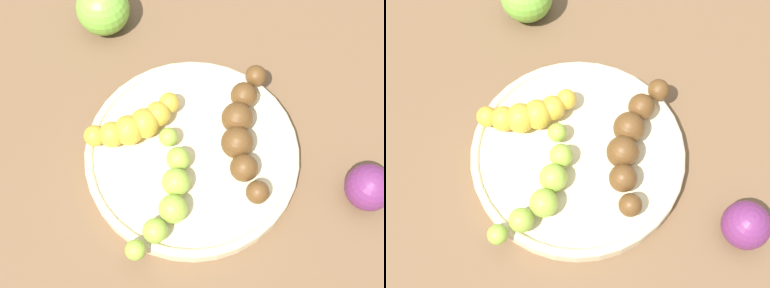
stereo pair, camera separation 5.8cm
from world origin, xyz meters
TOP-DOWN VIEW (x-y plane):
  - ground_plane at (0.00, 0.00)m, footprint 2.40×2.40m
  - fruit_bowl at (0.00, 0.00)m, footprint 0.24×0.24m
  - banana_overripe at (0.05, 0.04)m, footprint 0.08×0.16m
  - banana_spotted at (-0.07, 0.00)m, footprint 0.09×0.09m
  - banana_green at (-0.00, -0.06)m, footprint 0.06×0.15m
  - apple_green at (-0.18, 0.14)m, footprint 0.07×0.07m
  - plum_purple at (0.20, 0.03)m, footprint 0.05×0.05m

SIDE VIEW (x-z plane):
  - ground_plane at x=0.00m, z-range 0.00..0.00m
  - fruit_bowl at x=0.00m, z-range 0.00..0.02m
  - plum_purple at x=0.20m, z-range 0.00..0.05m
  - apple_green at x=-0.18m, z-range 0.00..0.07m
  - banana_green at x=0.00m, z-range 0.02..0.05m
  - banana_spotted at x=-0.07m, z-range 0.02..0.05m
  - banana_overripe at x=0.05m, z-range 0.02..0.06m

